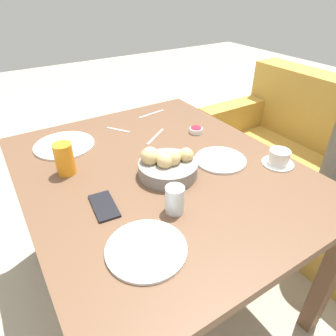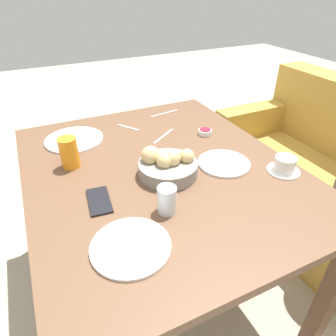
# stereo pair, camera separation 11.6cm
# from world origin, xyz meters

# --- Properties ---
(ground_plane) EXTENTS (10.00, 10.00, 0.00)m
(ground_plane) POSITION_xyz_m (0.00, 0.00, 0.00)
(ground_plane) COLOR #A89E89
(dining_table) EXTENTS (1.25, 1.04, 0.75)m
(dining_table) POSITION_xyz_m (0.00, 0.00, 0.65)
(dining_table) COLOR brown
(dining_table) RESTS_ON ground_plane
(couch) EXTENTS (1.50, 0.70, 0.89)m
(couch) POSITION_xyz_m (0.11, 1.10, 0.32)
(couch) COLOR #B28938
(couch) RESTS_ON ground_plane
(bread_basket) EXTENTS (0.23, 0.23, 0.11)m
(bread_basket) POSITION_xyz_m (0.06, 0.00, 0.79)
(bread_basket) COLOR gray
(bread_basket) RESTS_ON dining_table
(plate_near_left) EXTENTS (0.27, 0.27, 0.01)m
(plate_near_left) POSITION_xyz_m (-0.38, -0.27, 0.75)
(plate_near_left) COLOR white
(plate_near_left) RESTS_ON dining_table
(plate_near_right) EXTENTS (0.24, 0.24, 0.01)m
(plate_near_right) POSITION_xyz_m (0.36, -0.25, 0.75)
(plate_near_right) COLOR white
(plate_near_right) RESTS_ON dining_table
(plate_far_center) EXTENTS (0.21, 0.21, 0.01)m
(plate_far_center) POSITION_xyz_m (0.10, 0.25, 0.75)
(plate_far_center) COLOR white
(plate_far_center) RESTS_ON dining_table
(juice_glass) EXTENTS (0.07, 0.07, 0.13)m
(juice_glass) POSITION_xyz_m (-0.16, -0.32, 0.81)
(juice_glass) COLOR orange
(juice_glass) RESTS_ON dining_table
(water_tumbler) EXTENTS (0.06, 0.06, 0.10)m
(water_tumbler) POSITION_xyz_m (0.26, -0.09, 0.80)
(water_tumbler) COLOR silver
(water_tumbler) RESTS_ON dining_table
(coffee_cup) EXTENTS (0.13, 0.13, 0.06)m
(coffee_cup) POSITION_xyz_m (0.24, 0.43, 0.78)
(coffee_cup) COLOR white
(coffee_cup) RESTS_ON dining_table
(jam_bowl_berry) EXTENTS (0.07, 0.07, 0.03)m
(jam_bowl_berry) POSITION_xyz_m (-0.17, 0.32, 0.76)
(jam_bowl_berry) COLOR white
(jam_bowl_berry) RESTS_ON dining_table
(fork_silver) EXTENTS (0.04, 0.18, 0.00)m
(fork_silver) POSITION_xyz_m (-0.50, 0.25, 0.75)
(fork_silver) COLOR #B7B7BC
(fork_silver) RESTS_ON dining_table
(knife_silver) EXTENTS (0.11, 0.15, 0.00)m
(knife_silver) POSITION_xyz_m (-0.24, 0.13, 0.75)
(knife_silver) COLOR #B7B7BC
(knife_silver) RESTS_ON dining_table
(spoon_coffee) EXTENTS (0.12, 0.08, 0.00)m
(spoon_coffee) POSITION_xyz_m (-0.41, 0.01, 0.75)
(spoon_coffee) COLOR #B7B7BC
(spoon_coffee) RESTS_ON dining_table
(cell_phone) EXTENTS (0.16, 0.09, 0.01)m
(cell_phone) POSITION_xyz_m (0.11, -0.28, 0.75)
(cell_phone) COLOR black
(cell_phone) RESTS_ON dining_table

